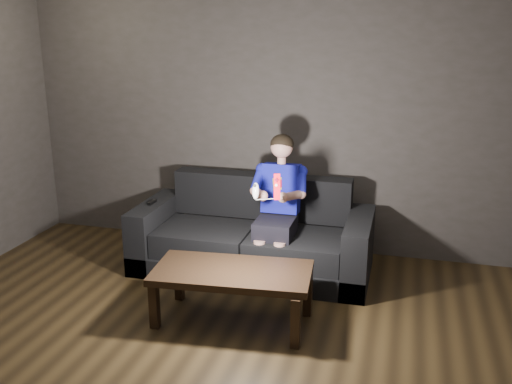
% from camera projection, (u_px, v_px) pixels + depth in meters
% --- Properties ---
extents(floor, '(5.00, 5.00, 0.00)m').
position_uv_depth(floor, '(173.00, 378.00, 3.75)').
color(floor, black).
rests_on(floor, ground).
extents(back_wall, '(5.00, 0.04, 2.70)m').
position_uv_depth(back_wall, '(266.00, 117.00, 5.68)').
color(back_wall, '#393633').
rests_on(back_wall, ground).
extents(sofa, '(2.18, 0.94, 0.84)m').
position_uv_depth(sofa, '(253.00, 241.00, 5.36)').
color(sofa, black).
rests_on(sofa, floor).
extents(child, '(0.50, 0.62, 1.24)m').
position_uv_depth(child, '(278.00, 197.00, 5.12)').
color(child, black).
rests_on(child, sofa).
extents(wii_remote_red, '(0.07, 0.09, 0.22)m').
position_uv_depth(wii_remote_red, '(277.00, 187.00, 4.59)').
color(wii_remote_red, red).
rests_on(wii_remote_red, child).
extents(nunchuk_white, '(0.07, 0.10, 0.15)m').
position_uv_depth(nunchuk_white, '(256.00, 191.00, 4.65)').
color(nunchuk_white, silver).
rests_on(nunchuk_white, child).
extents(wii_remote_black, '(0.04, 0.14, 0.03)m').
position_uv_depth(wii_remote_black, '(152.00, 202.00, 5.44)').
color(wii_remote_black, black).
rests_on(wii_remote_black, sofa).
extents(coffee_table, '(1.25, 0.71, 0.44)m').
position_uv_depth(coffee_table, '(232.00, 277.00, 4.37)').
color(coffee_table, black).
rests_on(coffee_table, floor).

